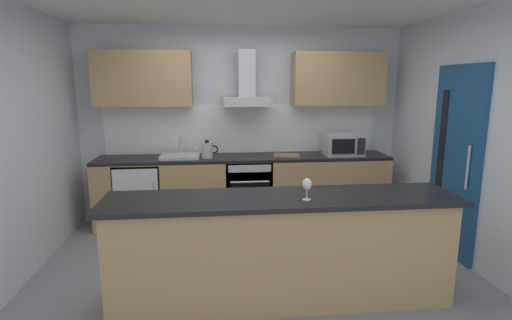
% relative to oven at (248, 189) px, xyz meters
% --- Properties ---
extents(ground, '(5.38, 4.44, 0.02)m').
position_rel_oven_xyz_m(ground, '(-0.04, -1.37, -0.47)').
color(ground, gray).
extents(wall_back, '(5.38, 0.12, 2.60)m').
position_rel_oven_xyz_m(wall_back, '(-0.04, 0.41, 0.84)').
color(wall_back, silver).
rests_on(wall_back, ground).
extents(wall_left, '(0.12, 4.44, 2.60)m').
position_rel_oven_xyz_m(wall_left, '(-2.30, -1.37, 0.84)').
color(wall_left, silver).
rests_on(wall_left, ground).
extents(wall_right, '(0.12, 4.44, 2.60)m').
position_rel_oven_xyz_m(wall_right, '(2.21, -1.37, 0.84)').
color(wall_right, silver).
rests_on(wall_right, ground).
extents(backsplash_tile, '(3.73, 0.02, 0.66)m').
position_rel_oven_xyz_m(backsplash_tile, '(-0.04, 0.33, 0.77)').
color(backsplash_tile, white).
extents(counter_back, '(3.86, 0.60, 0.90)m').
position_rel_oven_xyz_m(counter_back, '(-0.04, 0.03, -0.01)').
color(counter_back, tan).
rests_on(counter_back, ground).
extents(counter_island, '(2.93, 0.64, 0.94)m').
position_rel_oven_xyz_m(counter_island, '(0.12, -2.02, 0.02)').
color(counter_island, tan).
rests_on(counter_island, ground).
extents(upper_cabinets, '(3.81, 0.32, 0.70)m').
position_rel_oven_xyz_m(upper_cabinets, '(-0.04, 0.18, 1.45)').
color(upper_cabinets, tan).
extents(side_door, '(0.08, 0.85, 2.05)m').
position_rel_oven_xyz_m(side_door, '(2.13, -1.21, 0.57)').
color(side_door, navy).
rests_on(side_door, ground).
extents(oven, '(0.60, 0.62, 0.80)m').
position_rel_oven_xyz_m(oven, '(0.00, 0.00, 0.00)').
color(oven, slate).
rests_on(oven, ground).
extents(refrigerator, '(0.58, 0.60, 0.85)m').
position_rel_oven_xyz_m(refrigerator, '(-1.41, -0.00, -0.03)').
color(refrigerator, white).
rests_on(refrigerator, ground).
extents(microwave, '(0.50, 0.38, 0.30)m').
position_rel_oven_xyz_m(microwave, '(1.29, -0.03, 0.59)').
color(microwave, '#B7BABC').
rests_on(microwave, counter_back).
extents(sink, '(0.50, 0.40, 0.26)m').
position_rel_oven_xyz_m(sink, '(-0.88, 0.01, 0.47)').
color(sink, silver).
rests_on(sink, counter_back).
extents(kettle, '(0.29, 0.15, 0.24)m').
position_rel_oven_xyz_m(kettle, '(-0.53, -0.03, 0.55)').
color(kettle, '#B7BABC').
rests_on(kettle, counter_back).
extents(range_hood, '(0.62, 0.45, 0.72)m').
position_rel_oven_xyz_m(range_hood, '(0.00, 0.13, 1.33)').
color(range_hood, '#B7BABC').
extents(wine_glass, '(0.08, 0.08, 0.18)m').
position_rel_oven_xyz_m(wine_glass, '(0.29, -2.13, 0.60)').
color(wine_glass, silver).
rests_on(wine_glass, counter_island).
extents(chopping_board, '(0.37, 0.27, 0.02)m').
position_rel_oven_xyz_m(chopping_board, '(0.51, -0.02, 0.45)').
color(chopping_board, '#9E7247').
rests_on(chopping_board, counter_back).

